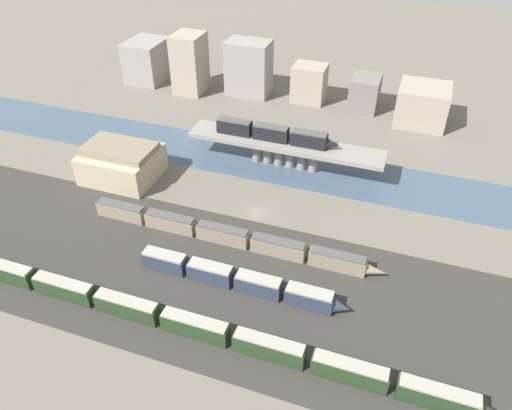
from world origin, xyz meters
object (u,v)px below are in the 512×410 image
Objects in this scene: train_on_bridge at (275,133)px; train_yard_mid at (240,280)px; train_yard_far at (228,236)px; warehouse_building at (121,162)px; train_yard_near at (167,318)px.

train_yard_mid is (7.67, -46.87, -7.41)m from train_on_bridge.
train_yard_mid is 14.03m from train_yard_far.
warehouse_building is at bearing 156.89° from train_yard_far.
train_yard_near is 1.70× the size of train_yard_far.
train_yard_mid is (9.07, 13.62, -0.08)m from train_yard_near.
train_on_bridge reaches higher than train_yard_mid.
train_on_bridge reaches higher than warehouse_building.
train_yard_mid is 0.64× the size of train_yard_far.
train_yard_mid is at bearing 56.32° from train_yard_near.
warehouse_building reaches higher than train_yard_near.
train_on_bridge reaches higher than train_yard_far.
train_yard_mid is at bearing -80.71° from train_on_bridge.
train_yard_far is 3.68× the size of warehouse_building.
train_yard_far is at bearing -23.11° from warehouse_building.
train_yard_near is 16.36m from train_yard_mid.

